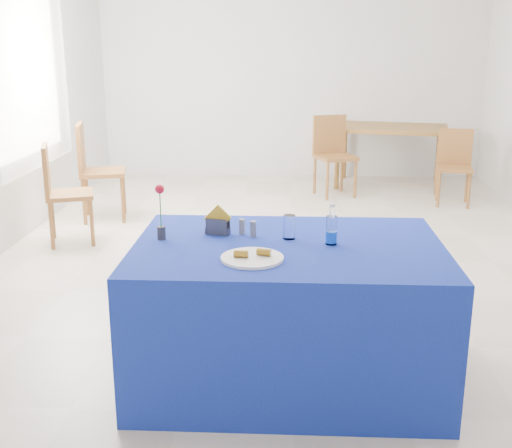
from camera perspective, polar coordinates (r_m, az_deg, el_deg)
The scene contains 18 objects.
floor at distance 5.41m, azimuth 3.16°, elevation -3.16°, with size 7.00×7.00×0.00m, color beige.
room_shell at distance 5.11m, azimuth 3.47°, elevation 15.69°, with size 7.00×7.00×7.00m.
window_pane at distance 6.39m, azimuth -19.99°, elevation 13.06°, with size 0.04×1.50×1.60m, color white.
curtain at distance 6.37m, azimuth -19.40°, elevation 13.11°, with size 0.04×1.75×1.85m, color white.
plate at distance 3.08m, azimuth -0.35°, elevation -3.05°, with size 0.30×0.30×0.01m, color white.
drinking_glass at distance 3.39m, azimuth 2.97°, elevation -0.27°, with size 0.06×0.06×0.13m, color white.
salt_shaker at distance 3.47m, azimuth -1.26°, elevation -0.24°, with size 0.03×0.03×0.09m, color slate.
pepper_shaker at distance 3.43m, azimuth -0.24°, elevation -0.44°, with size 0.03×0.03×0.09m, color slate.
blue_table at distance 3.45m, azimuth 2.81°, elevation -7.82°, with size 1.60×1.10×0.76m.
water_bottle at distance 3.32m, azimuth 6.71°, elevation -0.62°, with size 0.06×0.06×0.21m.
napkin_holder at distance 3.48m, azimuth -3.42°, elevation -0.11°, with size 0.15×0.08×0.17m.
rose_vase at distance 3.39m, azimuth -8.48°, elevation 0.95°, with size 0.05×0.05×0.30m.
oak_table at distance 8.21m, azimuth 11.84°, elevation 7.98°, with size 1.52×1.15×0.76m.
chair_bg_left at distance 7.65m, azimuth 6.81°, elevation 6.59°, with size 0.54×0.54×0.93m.
chair_bg_right at distance 7.51m, azimuth 17.24°, elevation 5.35°, with size 0.43×0.43×0.83m.
chair_win_a at distance 5.97m, azimuth -17.06°, elevation 3.16°, with size 0.51×0.51×0.90m.
chair_win_b at distance 6.69m, azimuth -14.27°, elevation 5.12°, with size 0.53×0.53×0.99m.
banana_pieces at distance 3.08m, azimuth -0.29°, elevation -2.59°, with size 0.18×0.07×0.03m.
Camera 1 is at (-0.04, -5.11, 1.77)m, focal length 45.00 mm.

